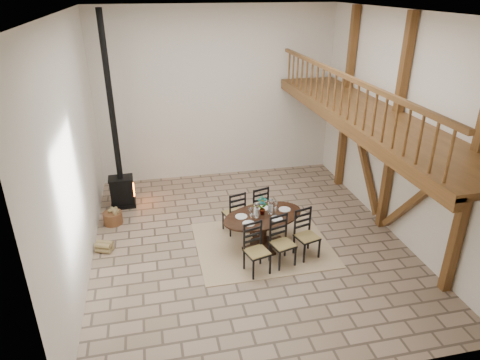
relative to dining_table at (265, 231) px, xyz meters
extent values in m
plane|color=gray|center=(-0.31, 0.34, -0.42)|extent=(8.00, 8.00, 0.00)
cube|color=silver|center=(-0.31, 4.34, 2.08)|extent=(7.00, 0.02, 5.00)
cube|color=silver|center=(-0.31, -3.66, 2.08)|extent=(7.00, 0.02, 5.00)
cube|color=silver|center=(-3.81, 0.34, 2.08)|extent=(0.02, 8.00, 5.00)
cube|color=silver|center=(3.19, 0.34, 2.08)|extent=(0.02, 8.00, 5.00)
cube|color=white|center=(-0.31, 0.34, 4.58)|extent=(7.00, 8.00, 0.02)
cube|color=brown|center=(3.07, -2.16, 2.08)|extent=(0.18, 0.18, 5.00)
cube|color=brown|center=(3.07, 0.34, 2.08)|extent=(0.18, 0.18, 5.00)
cube|color=brown|center=(3.07, 2.84, 2.08)|extent=(0.18, 0.18, 5.00)
cube|color=brown|center=(3.07, -0.91, 0.98)|extent=(0.14, 2.16, 2.54)
cube|color=brown|center=(3.07, 1.59, 0.98)|extent=(0.14, 2.16, 2.54)
cube|color=brown|center=(3.07, 0.34, 2.38)|extent=(0.20, 7.80, 0.20)
cube|color=brown|center=(2.39, 0.34, 2.43)|extent=(1.60, 7.80, 0.12)
cube|color=brown|center=(1.69, 0.34, 2.33)|extent=(0.18, 7.80, 0.22)
cube|color=brown|center=(1.69, 0.34, 3.33)|extent=(0.09, 7.60, 0.09)
cube|color=brown|center=(1.69, 0.34, 2.91)|extent=(0.06, 7.60, 0.86)
cube|color=tan|center=(-0.03, 0.11, -0.41)|extent=(3.00, 2.50, 0.02)
ellipsoid|color=black|center=(-0.03, 0.11, 0.33)|extent=(2.12, 1.60, 0.04)
cylinder|color=black|center=(-0.03, 0.11, -0.05)|extent=(0.19, 0.19, 0.70)
cylinder|color=black|center=(-0.03, 0.11, -0.37)|extent=(0.58, 0.58, 0.06)
cube|color=#9F8049|center=(-0.41, -0.86, 0.07)|extent=(0.56, 0.54, 0.04)
cube|color=black|center=(-0.41, -0.86, -0.18)|extent=(0.54, 0.54, 0.48)
cube|color=black|center=(-0.46, -0.66, 0.37)|extent=(0.39, 0.14, 0.62)
cube|color=#9F8049|center=(0.19, -0.69, 0.07)|extent=(0.56, 0.54, 0.04)
cube|color=black|center=(0.19, -0.69, -0.18)|extent=(0.54, 0.54, 0.48)
cube|color=black|center=(0.14, -0.50, 0.37)|extent=(0.39, 0.14, 0.62)
cube|color=#9F8049|center=(0.79, -0.53, 0.07)|extent=(0.56, 0.54, 0.04)
cube|color=black|center=(0.79, -0.53, -0.18)|extent=(0.54, 0.54, 0.48)
cube|color=black|center=(0.74, -0.34, 0.37)|extent=(0.39, 0.14, 0.62)
cube|color=#9F8049|center=(-0.55, 0.83, 0.07)|extent=(0.56, 0.54, 0.04)
cube|color=black|center=(-0.55, 0.83, -0.18)|extent=(0.54, 0.54, 0.48)
cube|color=black|center=(-0.50, 0.64, 0.37)|extent=(0.39, 0.14, 0.62)
cube|color=#9F8049|center=(0.05, 0.99, 0.07)|extent=(0.56, 0.54, 0.04)
cube|color=black|center=(0.05, 0.99, -0.18)|extent=(0.54, 0.54, 0.48)
cube|color=black|center=(0.10, 0.80, 0.37)|extent=(0.39, 0.14, 0.62)
cube|color=silver|center=(-0.03, 0.11, 0.36)|extent=(1.59, 1.08, 0.01)
cube|color=white|center=(-0.03, 0.11, 0.44)|extent=(0.98, 0.55, 0.18)
cylinder|color=white|center=(-0.21, 0.06, 0.52)|extent=(0.12, 0.12, 0.34)
cylinder|color=white|center=(0.15, 0.16, 0.52)|extent=(0.12, 0.12, 0.34)
cylinder|color=white|center=(-0.21, 0.06, 0.43)|extent=(0.06, 0.06, 0.16)
cylinder|color=white|center=(0.15, 0.16, 0.43)|extent=(0.06, 0.06, 0.16)
imported|color=#4C723F|center=(-0.04, 0.16, 0.57)|extent=(0.26, 0.21, 0.44)
cube|color=black|center=(-3.20, 2.77, -0.37)|extent=(0.66, 0.52, 0.10)
cube|color=black|center=(-3.20, 2.77, 0.02)|extent=(0.61, 0.47, 0.69)
cube|color=#FF590C|center=(-2.89, 2.78, 0.02)|extent=(0.03, 0.28, 0.28)
cube|color=black|center=(-3.20, 2.77, 0.39)|extent=(0.65, 0.51, 0.04)
cylinder|color=black|center=(-3.20, 2.77, 2.49)|extent=(0.15, 0.15, 4.17)
cylinder|color=brown|center=(-3.43, 1.85, -0.27)|extent=(0.47, 0.47, 0.31)
cube|color=#A08A59|center=(-3.43, 1.85, -0.08)|extent=(0.25, 0.25, 0.09)
cube|color=#A08A59|center=(-3.56, 0.61, -0.30)|extent=(0.43, 0.37, 0.25)
camera|label=1|loc=(-2.32, -7.91, 5.06)|focal=32.00mm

